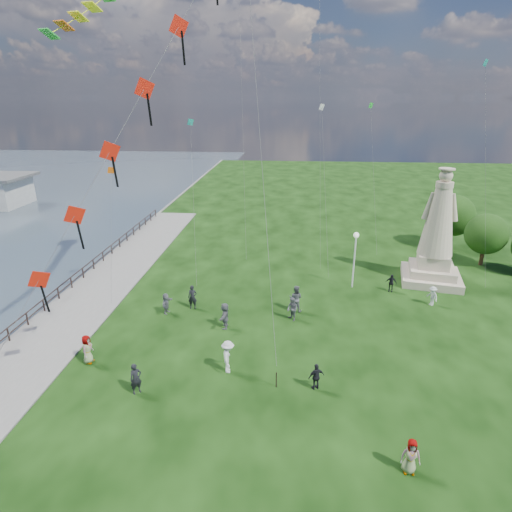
# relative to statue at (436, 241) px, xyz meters

# --- Properties ---
(waterfront) EXTENTS (200.00, 200.00, 1.51)m
(waterfront) POSITION_rel_statue_xyz_m (-27.99, -9.12, -3.59)
(waterfront) COLOR #2F3E47
(waterfront) RESTS_ON ground
(statue) EXTENTS (5.40, 5.40, 9.34)m
(statue) POSITION_rel_statue_xyz_m (0.00, 0.00, 0.00)
(statue) COLOR #C1AA92
(statue) RESTS_ON ground
(lamppost) EXTENTS (0.43, 0.43, 4.61)m
(lamppost) POSITION_rel_statue_xyz_m (-6.67, -1.84, -0.20)
(lamppost) COLOR silver
(lamppost) RESTS_ON ground
(tree_row) EXTENTS (7.75, 10.46, 5.41)m
(tree_row) POSITION_rel_statue_xyz_m (5.63, 6.09, -0.49)
(tree_row) COLOR #382314
(tree_row) RESTS_ON ground
(person_0) EXTENTS (0.73, 0.72, 1.70)m
(person_0) POSITION_rel_statue_xyz_m (-19.42, -16.19, -2.68)
(person_0) COLOR black
(person_0) RESTS_ON ground
(person_1) EXTENTS (0.88, 0.95, 1.67)m
(person_1) POSITION_rel_statue_xyz_m (-11.48, -7.76, -2.70)
(person_1) COLOR #595960
(person_1) RESTS_ON ground
(person_2) EXTENTS (0.79, 1.31, 1.91)m
(person_2) POSITION_rel_statue_xyz_m (-14.98, -13.97, -2.57)
(person_2) COLOR silver
(person_2) RESTS_ON ground
(person_3) EXTENTS (0.99, 0.77, 1.51)m
(person_3) POSITION_rel_statue_xyz_m (-10.18, -15.08, -2.77)
(person_3) COLOR black
(person_3) RESTS_ON ground
(person_4) EXTENTS (0.81, 0.52, 1.60)m
(person_4) POSITION_rel_statue_xyz_m (-6.64, -20.12, -2.73)
(person_4) COLOR #595960
(person_4) RESTS_ON ground
(person_5) EXTENTS (0.80, 1.48, 1.52)m
(person_5) POSITION_rel_statue_xyz_m (-20.34, -7.49, -2.77)
(person_5) COLOR #595960
(person_5) RESTS_ON ground
(person_6) EXTENTS (0.68, 0.47, 1.78)m
(person_6) POSITION_rel_statue_xyz_m (-18.65, -6.60, -2.64)
(person_6) COLOR black
(person_6) RESTS_ON ground
(person_7) EXTENTS (1.06, 0.80, 1.95)m
(person_7) POSITION_rel_statue_xyz_m (-11.25, -6.35, -2.55)
(person_7) COLOR #595960
(person_7) RESTS_ON ground
(person_8) EXTENTS (0.88, 1.07, 1.47)m
(person_8) POSITION_rel_statue_xyz_m (-1.24, -4.58, -2.79)
(person_8) COLOR silver
(person_8) RESTS_ON ground
(person_9) EXTENTS (0.92, 0.62, 1.44)m
(person_9) POSITION_rel_statue_xyz_m (-3.76, -2.41, -2.81)
(person_9) COLOR black
(person_9) RESTS_ON ground
(person_10) EXTENTS (0.55, 0.87, 1.74)m
(person_10) POSITION_rel_statue_xyz_m (-23.13, -13.78, -2.66)
(person_10) COLOR #595960
(person_10) RESTS_ON ground
(person_11) EXTENTS (0.73, 1.66, 1.78)m
(person_11) POSITION_rel_statue_xyz_m (-15.90, -9.16, -2.64)
(person_11) COLOR #595960
(person_11) RESTS_ON ground
(red_kite_train) EXTENTS (10.87, 9.35, 20.85)m
(red_kite_train) POSITION_rel_statue_xyz_m (-19.73, -13.50, 9.41)
(red_kite_train) COLOR black
(red_kite_train) RESTS_ON ground
(small_kites) EXTENTS (29.99, 17.66, 24.45)m
(small_kites) POSITION_rel_statue_xyz_m (-11.48, 4.31, 9.79)
(small_kites) COLOR #168880
(small_kites) RESTS_ON ground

